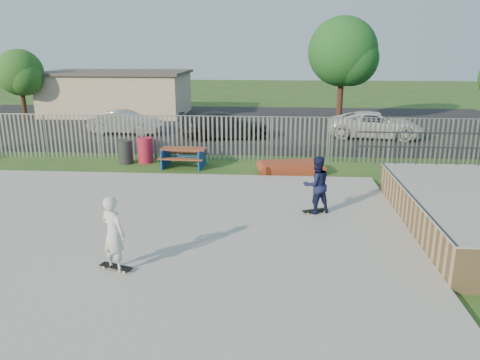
# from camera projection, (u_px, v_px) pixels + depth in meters

# --- Properties ---
(ground) EXTENTS (120.00, 120.00, 0.00)m
(ground) POSITION_uv_depth(u_px,v_px,m) (134.00, 237.00, 12.72)
(ground) COLOR #28501B
(ground) RESTS_ON ground
(concrete_slab) EXTENTS (15.00, 12.00, 0.15)m
(concrete_slab) POSITION_uv_depth(u_px,v_px,m) (134.00, 234.00, 12.70)
(concrete_slab) COLOR #9F9F9A
(concrete_slab) RESTS_ON ground
(fence) EXTENTS (26.04, 16.02, 2.00)m
(fence) POSITION_uv_depth(u_px,v_px,m) (197.00, 162.00, 16.76)
(fence) COLOR gray
(fence) RESTS_ON ground
(picnic_table) EXTENTS (1.99, 1.67, 0.80)m
(picnic_table) POSITION_uv_depth(u_px,v_px,m) (184.00, 157.00, 20.04)
(picnic_table) COLOR brown
(picnic_table) RESTS_ON ground
(funbox) EXTENTS (2.41, 1.52, 0.45)m
(funbox) POSITION_uv_depth(u_px,v_px,m) (291.00, 168.00, 19.05)
(funbox) COLOR maroon
(funbox) RESTS_ON ground
(trash_bin_red) EXTENTS (0.67, 0.67, 1.11)m
(trash_bin_red) POSITION_uv_depth(u_px,v_px,m) (145.00, 150.00, 20.68)
(trash_bin_red) COLOR #AC1A33
(trash_bin_red) RESTS_ON ground
(trash_bin_grey) EXTENTS (0.62, 0.62, 1.04)m
(trash_bin_grey) POSITION_uv_depth(u_px,v_px,m) (126.00, 152.00, 20.52)
(trash_bin_grey) COLOR #27282A
(trash_bin_grey) RESTS_ON ground
(parking_lot) EXTENTS (40.00, 18.00, 0.02)m
(parking_lot) POSITION_uv_depth(u_px,v_px,m) (218.00, 124.00, 30.92)
(parking_lot) COLOR black
(parking_lot) RESTS_ON ground
(car_silver) EXTENTS (4.26, 1.76, 1.37)m
(car_silver) POSITION_uv_depth(u_px,v_px,m) (125.00, 122.00, 27.22)
(car_silver) COLOR silver
(car_silver) RESTS_ON parking_lot
(car_dark) EXTENTS (5.32, 3.06, 1.45)m
(car_dark) POSITION_uv_depth(u_px,v_px,m) (224.00, 125.00, 25.99)
(car_dark) COLOR black
(car_dark) RESTS_ON parking_lot
(car_white) EXTENTS (5.45, 3.03, 1.44)m
(car_white) POSITION_uv_depth(u_px,v_px,m) (375.00, 125.00, 26.09)
(car_white) COLOR white
(car_white) RESTS_ON parking_lot
(building) EXTENTS (10.40, 6.40, 3.20)m
(building) POSITION_uv_depth(u_px,v_px,m) (118.00, 93.00, 34.88)
(building) COLOR beige
(building) RESTS_ON ground
(tree_left) EXTENTS (3.11, 3.11, 4.80)m
(tree_left) POSITION_uv_depth(u_px,v_px,m) (20.00, 73.00, 31.75)
(tree_left) COLOR #3E2B19
(tree_left) RESTS_ON ground
(tree_mid) EXTENTS (4.45, 4.45, 6.86)m
(tree_mid) POSITION_uv_depth(u_px,v_px,m) (343.00, 52.00, 30.12)
(tree_mid) COLOR #46271C
(tree_mid) RESTS_ON ground
(skateboard_a) EXTENTS (0.81, 0.50, 0.08)m
(skateboard_a) POSITION_uv_depth(u_px,v_px,m) (315.00, 211.00, 14.16)
(skateboard_a) COLOR black
(skateboard_a) RESTS_ON concrete_slab
(skateboard_b) EXTENTS (0.82, 0.45, 0.08)m
(skateboard_b) POSITION_uv_depth(u_px,v_px,m) (116.00, 268.00, 10.56)
(skateboard_b) COLOR black
(skateboard_b) RESTS_ON concrete_slab
(skater_navy) EXTENTS (1.03, 0.94, 1.74)m
(skater_navy) POSITION_uv_depth(u_px,v_px,m) (316.00, 185.00, 13.93)
(skater_navy) COLOR #14193F
(skater_navy) RESTS_ON concrete_slab
(skater_white) EXTENTS (0.76, 0.67, 1.74)m
(skater_white) POSITION_uv_depth(u_px,v_px,m) (113.00, 234.00, 10.33)
(skater_white) COLOR silver
(skater_white) RESTS_ON concrete_slab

